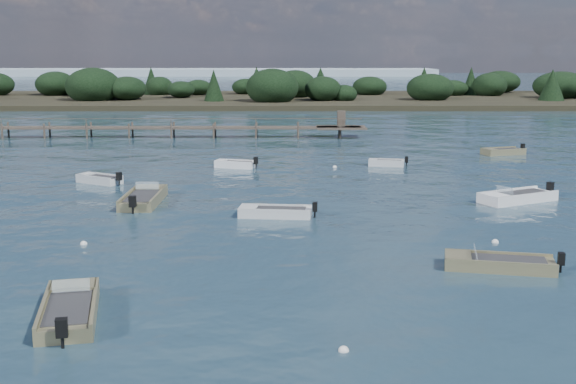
{
  "coord_description": "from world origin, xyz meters",
  "views": [
    {
      "loc": [
        -1.68,
        -25.34,
        8.74
      ],
      "look_at": [
        -1.54,
        14.0,
        1.0
      ],
      "focal_mm": 45.0,
      "sensor_mm": 36.0,
      "label": 1
    }
  ],
  "objects_px": {
    "tender_far_white": "(235,166)",
    "tender_far_grey": "(100,181)",
    "jetty": "(89,128)",
    "dinghy_extra_b": "(144,200)",
    "dinghy_mid_white_a": "(499,265)",
    "tender_far_grey_b": "(386,164)",
    "dinghy_mid_grey": "(275,214)",
    "dinghy_extra_a": "(503,153)",
    "dinghy_mid_white_b": "(517,199)",
    "dinghy_near_olive": "(70,313)"
  },
  "relations": [
    {
      "from": "dinghy_extra_b",
      "to": "jetty",
      "type": "height_order",
      "value": "jetty"
    },
    {
      "from": "dinghy_extra_b",
      "to": "tender_far_white",
      "type": "relative_size",
      "value": 1.68
    },
    {
      "from": "tender_far_white",
      "to": "tender_far_grey_b",
      "type": "relative_size",
      "value": 1.09
    },
    {
      "from": "dinghy_mid_grey",
      "to": "dinghy_mid_white_b",
      "type": "bearing_deg",
      "value": 15.07
    },
    {
      "from": "dinghy_extra_a",
      "to": "tender_far_white",
      "type": "bearing_deg",
      "value": -162.56
    },
    {
      "from": "dinghy_mid_grey",
      "to": "dinghy_near_olive",
      "type": "bearing_deg",
      "value": -114.13
    },
    {
      "from": "tender_far_grey_b",
      "to": "jetty",
      "type": "relative_size",
      "value": 0.05
    },
    {
      "from": "dinghy_mid_grey",
      "to": "tender_far_grey_b",
      "type": "xyz_separation_m",
      "value": [
        8.32,
        17.13,
        0.0
      ]
    },
    {
      "from": "tender_far_grey",
      "to": "jetty",
      "type": "relative_size",
      "value": 0.05
    },
    {
      "from": "tender_far_white",
      "to": "jetty",
      "type": "distance_m",
      "value": 25.27
    },
    {
      "from": "dinghy_mid_white_a",
      "to": "tender_far_white",
      "type": "bearing_deg",
      "value": 115.86
    },
    {
      "from": "tender_far_grey",
      "to": "tender_far_white",
      "type": "bearing_deg",
      "value": 36.51
    },
    {
      "from": "dinghy_mid_grey",
      "to": "tender_far_grey_b",
      "type": "distance_m",
      "value": 19.05
    },
    {
      "from": "dinghy_mid_white_a",
      "to": "dinghy_mid_white_b",
      "type": "relative_size",
      "value": 0.95
    },
    {
      "from": "dinghy_mid_white_a",
      "to": "jetty",
      "type": "relative_size",
      "value": 0.07
    },
    {
      "from": "dinghy_extra_a",
      "to": "dinghy_near_olive",
      "type": "xyz_separation_m",
      "value": [
        -25.81,
        -38.22,
        0.02
      ]
    },
    {
      "from": "tender_far_white",
      "to": "tender_far_grey",
      "type": "xyz_separation_m",
      "value": [
        -8.65,
        -6.4,
        -0.0
      ]
    },
    {
      "from": "dinghy_extra_b",
      "to": "dinghy_mid_white_a",
      "type": "xyz_separation_m",
      "value": [
        16.96,
        -12.97,
        -0.03
      ]
    },
    {
      "from": "dinghy_extra_b",
      "to": "dinghy_mid_white_a",
      "type": "relative_size",
      "value": 1.18
    },
    {
      "from": "dinghy_extra_b",
      "to": "tender_far_white",
      "type": "height_order",
      "value": "dinghy_extra_b"
    },
    {
      "from": "dinghy_extra_a",
      "to": "dinghy_mid_white_b",
      "type": "distance_m",
      "value": 20.18
    },
    {
      "from": "tender_far_white",
      "to": "tender_far_grey",
      "type": "height_order",
      "value": "tender_far_white"
    },
    {
      "from": "dinghy_near_olive",
      "to": "tender_far_grey_b",
      "type": "relative_size",
      "value": 1.7
    },
    {
      "from": "dinghy_near_olive",
      "to": "tender_far_grey_b",
      "type": "xyz_separation_m",
      "value": [
        14.97,
        31.97,
        -0.02
      ]
    },
    {
      "from": "tender_far_white",
      "to": "dinghy_mid_white_a",
      "type": "distance_m",
      "value": 28.68
    },
    {
      "from": "dinghy_near_olive",
      "to": "jetty",
      "type": "distance_m",
      "value": 52.14
    },
    {
      "from": "dinghy_mid_white_a",
      "to": "tender_far_grey_b",
      "type": "relative_size",
      "value": 1.55
    },
    {
      "from": "tender_far_grey_b",
      "to": "jetty",
      "type": "height_order",
      "value": "jetty"
    },
    {
      "from": "dinghy_mid_grey",
      "to": "dinghy_mid_white_a",
      "type": "relative_size",
      "value": 0.89
    },
    {
      "from": "dinghy_mid_white_a",
      "to": "tender_far_grey_b",
      "type": "distance_m",
      "value": 26.62
    },
    {
      "from": "dinghy_extra_a",
      "to": "dinghy_mid_grey",
      "type": "bearing_deg",
      "value": -129.33
    },
    {
      "from": "tender_far_grey",
      "to": "dinghy_mid_white_a",
      "type": "height_order",
      "value": "tender_far_grey"
    },
    {
      "from": "tender_far_white",
      "to": "dinghy_mid_white_a",
      "type": "xyz_separation_m",
      "value": [
        12.51,
        -25.81,
        -0.02
      ]
    },
    {
      "from": "dinghy_extra_b",
      "to": "tender_far_grey",
      "type": "height_order",
      "value": "dinghy_extra_b"
    },
    {
      "from": "dinghy_mid_white_b",
      "to": "tender_far_grey_b",
      "type": "height_order",
      "value": "dinghy_mid_white_b"
    },
    {
      "from": "dinghy_extra_a",
      "to": "dinghy_mid_white_b",
      "type": "height_order",
      "value": "dinghy_mid_white_b"
    },
    {
      "from": "dinghy_mid_white_b",
      "to": "jetty",
      "type": "relative_size",
      "value": 0.08
    },
    {
      "from": "dinghy_near_olive",
      "to": "jetty",
      "type": "xyz_separation_m",
      "value": [
        -12.86,
        50.53,
        0.82
      ]
    },
    {
      "from": "dinghy_extra_b",
      "to": "dinghy_mid_white_b",
      "type": "xyz_separation_m",
      "value": [
        21.92,
        0.32,
        -0.01
      ]
    },
    {
      "from": "tender_far_white",
      "to": "dinghy_mid_white_a",
      "type": "bearing_deg",
      "value": -64.14
    },
    {
      "from": "dinghy_mid_grey",
      "to": "dinghy_mid_white_a",
      "type": "distance_m",
      "value": 13.23
    },
    {
      "from": "dinghy_extra_a",
      "to": "dinghy_near_olive",
      "type": "relative_size",
      "value": 0.76
    },
    {
      "from": "dinghy_extra_b",
      "to": "jetty",
      "type": "relative_size",
      "value": 0.09
    },
    {
      "from": "dinghy_extra_b",
      "to": "dinghy_mid_white_b",
      "type": "relative_size",
      "value": 1.12
    },
    {
      "from": "dinghy_mid_grey",
      "to": "tender_far_grey",
      "type": "bearing_deg",
      "value": 140.18
    },
    {
      "from": "tender_far_white",
      "to": "dinghy_mid_white_b",
      "type": "bearing_deg",
      "value": -35.61
    },
    {
      "from": "dinghy_mid_grey",
      "to": "dinghy_mid_white_a",
      "type": "bearing_deg",
      "value": -45.7
    },
    {
      "from": "dinghy_mid_grey",
      "to": "tender_far_grey",
      "type": "height_order",
      "value": "tender_far_grey"
    },
    {
      "from": "dinghy_extra_a",
      "to": "dinghy_extra_b",
      "type": "distance_m",
      "value": 33.43
    },
    {
      "from": "dinghy_mid_grey",
      "to": "jetty",
      "type": "distance_m",
      "value": 40.68
    }
  ]
}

